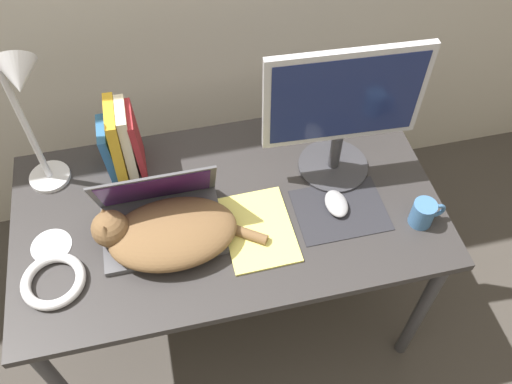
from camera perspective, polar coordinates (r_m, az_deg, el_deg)
desk at (r=1.75m, az=-2.92°, el=-3.04°), size 1.32×0.72×0.72m
laptop at (r=1.64m, az=-10.00°, el=-2.58°), size 0.36×0.25×0.24m
cat at (r=1.59m, az=-9.46°, el=-4.25°), size 0.50×0.25×0.14m
external_monitor at (r=1.62m, az=9.12°, el=8.50°), size 0.48×0.23×0.47m
mousepad at (r=1.70m, az=8.85°, el=-1.89°), size 0.28×0.21×0.00m
computer_mouse at (r=1.69m, az=8.46°, el=-1.21°), size 0.07×0.11×0.03m
book_row at (r=1.76m, az=-14.03°, el=5.23°), size 0.12×0.16×0.25m
desk_lamp at (r=1.61m, az=-23.14°, el=8.78°), size 0.17×0.17×0.52m
cable_coil at (r=1.64m, az=-20.55°, el=-8.75°), size 0.18×0.18×0.03m
notepad at (r=1.64m, az=0.25°, el=-3.92°), size 0.21×0.28×0.01m
mug at (r=1.70m, az=17.24°, el=-2.14°), size 0.11×0.07×0.09m
cd_disc at (r=1.72m, az=-20.74°, el=-5.32°), size 0.12×0.12×0.00m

